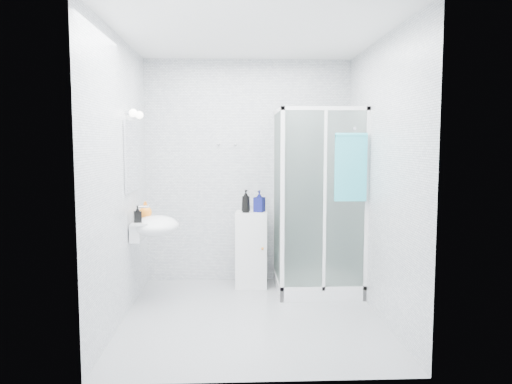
{
  "coord_description": "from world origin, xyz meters",
  "views": [
    {
      "loc": [
        -0.16,
        -4.57,
        1.63
      ],
      "look_at": [
        0.05,
        0.35,
        1.15
      ],
      "focal_mm": 35.0,
      "sensor_mm": 36.0,
      "label": 1
    }
  ],
  "objects_px": {
    "shower_enclosure": "(311,252)",
    "wall_basin": "(153,226)",
    "shampoo_bottle_a": "(246,201)",
    "shampoo_bottle_b": "(259,201)",
    "hand_towel": "(351,166)",
    "storage_cabinet": "(252,249)",
    "soap_dispenser_black": "(138,214)",
    "soap_dispenser_orange": "(145,210)"
  },
  "relations": [
    {
      "from": "storage_cabinet",
      "to": "soap_dispenser_orange",
      "type": "relative_size",
      "value": 5.06
    },
    {
      "from": "soap_dispenser_orange",
      "to": "wall_basin",
      "type": "bearing_deg",
      "value": -53.6
    },
    {
      "from": "wall_basin",
      "to": "shampoo_bottle_b",
      "type": "distance_m",
      "value": 1.26
    },
    {
      "from": "storage_cabinet",
      "to": "soap_dispenser_black",
      "type": "bearing_deg",
      "value": -142.68
    },
    {
      "from": "storage_cabinet",
      "to": "shampoo_bottle_a",
      "type": "relative_size",
      "value": 3.36
    },
    {
      "from": "wall_basin",
      "to": "hand_towel",
      "type": "distance_m",
      "value": 2.08
    },
    {
      "from": "wall_basin",
      "to": "soap_dispenser_black",
      "type": "distance_m",
      "value": 0.25
    },
    {
      "from": "shower_enclosure",
      "to": "soap_dispenser_black",
      "type": "bearing_deg",
      "value": -165.04
    },
    {
      "from": "wall_basin",
      "to": "soap_dispenser_orange",
      "type": "relative_size",
      "value": 3.3
    },
    {
      "from": "soap_dispenser_black",
      "to": "hand_towel",
      "type": "bearing_deg",
      "value": 2.02
    },
    {
      "from": "storage_cabinet",
      "to": "shower_enclosure",
      "type": "bearing_deg",
      "value": -17.73
    },
    {
      "from": "shower_enclosure",
      "to": "wall_basin",
      "type": "bearing_deg",
      "value": -169.19
    },
    {
      "from": "wall_basin",
      "to": "storage_cabinet",
      "type": "height_order",
      "value": "wall_basin"
    },
    {
      "from": "hand_towel",
      "to": "soap_dispenser_orange",
      "type": "distance_m",
      "value": 2.15
    },
    {
      "from": "shampoo_bottle_a",
      "to": "soap_dispenser_black",
      "type": "distance_m",
      "value": 1.27
    },
    {
      "from": "shower_enclosure",
      "to": "hand_towel",
      "type": "xyz_separation_m",
      "value": [
        0.33,
        -0.4,
        0.96
      ]
    },
    {
      "from": "soap_dispenser_orange",
      "to": "soap_dispenser_black",
      "type": "height_order",
      "value": "soap_dispenser_orange"
    },
    {
      "from": "soap_dispenser_orange",
      "to": "shampoo_bottle_a",
      "type": "bearing_deg",
      "value": 20.35
    },
    {
      "from": "shower_enclosure",
      "to": "shampoo_bottle_a",
      "type": "xyz_separation_m",
      "value": [
        -0.71,
        0.21,
        0.54
      ]
    },
    {
      "from": "shower_enclosure",
      "to": "shampoo_bottle_b",
      "type": "distance_m",
      "value": 0.81
    },
    {
      "from": "shower_enclosure",
      "to": "soap_dispenser_black",
      "type": "height_order",
      "value": "shower_enclosure"
    },
    {
      "from": "storage_cabinet",
      "to": "shampoo_bottle_b",
      "type": "xyz_separation_m",
      "value": [
        0.09,
        -0.01,
        0.55
      ]
    },
    {
      "from": "shower_enclosure",
      "to": "shampoo_bottle_a",
      "type": "distance_m",
      "value": 0.91
    },
    {
      "from": "shower_enclosure",
      "to": "wall_basin",
      "type": "relative_size",
      "value": 3.57
    },
    {
      "from": "wall_basin",
      "to": "hand_towel",
      "type": "relative_size",
      "value": 0.82
    },
    {
      "from": "shower_enclosure",
      "to": "storage_cabinet",
      "type": "bearing_deg",
      "value": 157.8
    },
    {
      "from": "shower_enclosure",
      "to": "storage_cabinet",
      "type": "height_order",
      "value": "shower_enclosure"
    },
    {
      "from": "shampoo_bottle_a",
      "to": "soap_dispenser_black",
      "type": "height_order",
      "value": "shampoo_bottle_a"
    },
    {
      "from": "storage_cabinet",
      "to": "soap_dispenser_orange",
      "type": "xyz_separation_m",
      "value": [
        -1.12,
        -0.44,
        0.52
      ]
    },
    {
      "from": "hand_towel",
      "to": "soap_dispenser_black",
      "type": "relative_size",
      "value": 4.22
    },
    {
      "from": "wall_basin",
      "to": "storage_cabinet",
      "type": "bearing_deg",
      "value": 29.59
    },
    {
      "from": "shampoo_bottle_a",
      "to": "shampoo_bottle_b",
      "type": "distance_m",
      "value": 0.16
    },
    {
      "from": "wall_basin",
      "to": "storage_cabinet",
      "type": "relative_size",
      "value": 0.65
    },
    {
      "from": "shower_enclosure",
      "to": "soap_dispenser_orange",
      "type": "relative_size",
      "value": 11.77
    },
    {
      "from": "shower_enclosure",
      "to": "soap_dispenser_orange",
      "type": "xyz_separation_m",
      "value": [
        -1.76,
        -0.18,
        0.5
      ]
    },
    {
      "from": "shampoo_bottle_b",
      "to": "shower_enclosure",
      "type": "bearing_deg",
      "value": -24.82
    },
    {
      "from": "hand_towel",
      "to": "soap_dispenser_orange",
      "type": "relative_size",
      "value": 4.02
    },
    {
      "from": "shampoo_bottle_b",
      "to": "soap_dispenser_black",
      "type": "relative_size",
      "value": 1.51
    },
    {
      "from": "shower_enclosure",
      "to": "wall_basin",
      "type": "distance_m",
      "value": 1.72
    },
    {
      "from": "soap_dispenser_orange",
      "to": "hand_towel",
      "type": "bearing_deg",
      "value": -6.06
    },
    {
      "from": "wall_basin",
      "to": "soap_dispenser_black",
      "type": "relative_size",
      "value": 3.46
    },
    {
      "from": "shower_enclosure",
      "to": "shampoo_bottle_a",
      "type": "relative_size",
      "value": 7.82
    }
  ]
}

